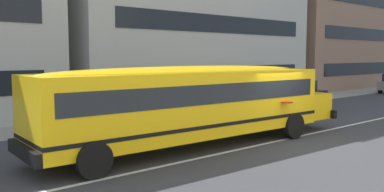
# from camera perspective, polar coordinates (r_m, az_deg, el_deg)

# --- Properties ---
(ground_plane) EXTENTS (400.00, 400.00, 0.00)m
(ground_plane) POSITION_cam_1_polar(r_m,az_deg,el_deg) (15.16, 12.03, -6.25)
(ground_plane) COLOR #38383D
(sidewalk_far) EXTENTS (120.00, 3.00, 0.01)m
(sidewalk_far) POSITION_cam_1_polar(r_m,az_deg,el_deg) (20.94, -5.63, -2.85)
(sidewalk_far) COLOR gray
(sidewalk_far) RESTS_ON ground_plane
(lane_centreline) EXTENTS (110.00, 0.16, 0.01)m
(lane_centreline) POSITION_cam_1_polar(r_m,az_deg,el_deg) (15.16, 12.03, -6.24)
(lane_centreline) COLOR silver
(lane_centreline) RESTS_ON ground_plane
(school_bus) EXTENTS (12.47, 3.21, 2.77)m
(school_bus) POSITION_cam_1_polar(r_m,az_deg,el_deg) (13.63, 0.49, -0.45)
(school_bus) COLOR yellow
(school_bus) RESTS_ON ground_plane
(parked_car_black_by_entrance) EXTENTS (3.98, 2.03, 1.64)m
(parked_car_black_by_entrance) POSITION_cam_1_polar(r_m,az_deg,el_deg) (24.97, 14.52, 0.32)
(parked_car_black_by_entrance) COLOR black
(parked_car_black_by_entrance) RESTS_ON ground_plane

